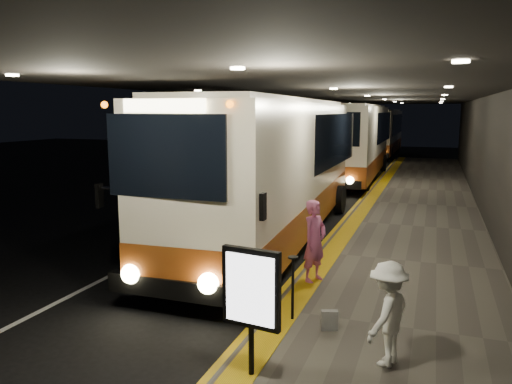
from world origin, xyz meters
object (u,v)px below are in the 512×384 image
Objects in this scene: bag_polka at (329,320)px; stanchion_post at (293,289)px; info_sign at (251,291)px; coach_second at (355,145)px; coach_third at (381,134)px; passenger_waiting_white at (388,313)px; coach_main at (275,175)px; passenger_boarding at (315,241)px.

bag_polka is 0.30× the size of stanchion_post.
coach_second is at bearing 102.95° from info_sign.
coach_third is (-0.13, 15.70, -0.11)m from coach_second.
coach_second reaches higher than stanchion_post.
coach_third reaches higher than passenger_waiting_white.
coach_main is 1.01× the size of coach_second.
info_sign is at bearing -91.01° from stanchion_post.
coach_main reaches higher than info_sign.
info_sign is at bearing -86.64° from coach_third.
coach_main is 8.38m from info_sign.
bag_polka is (-1.03, 0.86, -0.61)m from passenger_waiting_white.
coach_main reaches higher than bag_polka.
passenger_waiting_white is at bearing -39.96° from bag_polka.
coach_third is at bearing 27.82° from passenger_boarding.
coach_second is at bearing 95.72° from stanchion_post.
coach_third is 35.64× the size of bag_polka.
passenger_boarding is 1.57× the size of stanchion_post.
passenger_waiting_white is at bearing -125.79° from passenger_boarding.
info_sign is at bearing -86.38° from coach_second.
coach_second is at bearing -89.36° from coach_third.
coach_second is at bearing 86.24° from coach_main.
info_sign is (-1.78, -0.99, 0.47)m from passenger_waiting_white.
coach_third is (0.08, 30.04, -0.11)m from coach_main.
info_sign is (2.22, -8.06, -0.56)m from coach_main.
coach_third is 38.17m from info_sign.
info_sign is (0.07, -4.21, 0.35)m from passenger_boarding.
stanchion_post is at bearing -85.77° from coach_second.
coach_second is 8.33× the size of passenger_waiting_white.
coach_main reaches higher than coach_third.
stanchion_post is at bearing 96.82° from info_sign.
passenger_boarding is (2.15, -3.86, -0.91)m from coach_main.
coach_second reaches higher than coach_third.
passenger_boarding is at bearing -85.44° from coach_second.
passenger_waiting_white is 1.35× the size of stanchion_post.
coach_third is at bearing 88.99° from coach_second.
coach_main reaches higher than passenger_boarding.
coach_second reaches higher than info_sign.
passenger_waiting_white is 0.84× the size of info_sign.
coach_main is 7.29× the size of passenger_boarding.
passenger_waiting_white is (4.00, -7.08, -1.03)m from coach_main.
bag_polka is at bearing -85.30° from coach_third.
stanchion_post is (2.04, -20.35, -1.23)m from coach_second.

